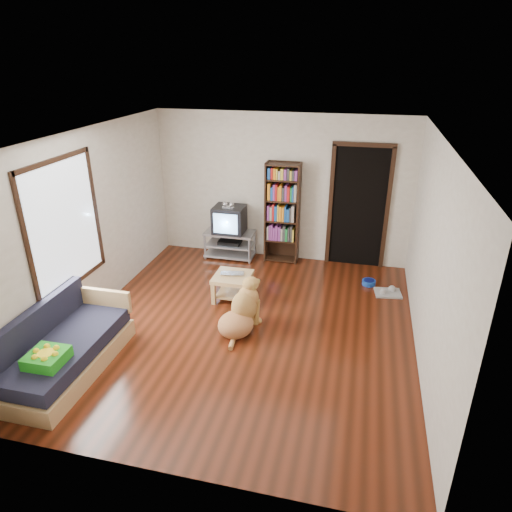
% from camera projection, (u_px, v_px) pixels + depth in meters
% --- Properties ---
extents(ground, '(5.00, 5.00, 0.00)m').
position_uv_depth(ground, '(246.00, 327.00, 6.34)').
color(ground, '#541E0E').
rests_on(ground, ground).
extents(ceiling, '(5.00, 5.00, 0.00)m').
position_uv_depth(ceiling, '(244.00, 137.00, 5.28)').
color(ceiling, white).
rests_on(ceiling, ground).
extents(wall_back, '(4.50, 0.00, 4.50)m').
position_uv_depth(wall_back, '(282.00, 189.00, 8.03)').
color(wall_back, beige).
rests_on(wall_back, ground).
extents(wall_front, '(4.50, 0.00, 4.50)m').
position_uv_depth(wall_front, '(165.00, 357.00, 3.59)').
color(wall_front, beige).
rests_on(wall_front, ground).
extents(wall_left, '(0.00, 5.00, 5.00)m').
position_uv_depth(wall_left, '(88.00, 226.00, 6.29)').
color(wall_left, beige).
rests_on(wall_left, ground).
extents(wall_right, '(0.00, 5.00, 5.00)m').
position_uv_depth(wall_right, '(431.00, 258.00, 5.33)').
color(wall_right, beige).
rests_on(wall_right, ground).
extents(green_cushion, '(0.40, 0.40, 0.13)m').
position_uv_depth(green_cushion, '(47.00, 358.00, 4.91)').
color(green_cushion, green).
rests_on(green_cushion, sofa).
extents(laptop, '(0.40, 0.30, 0.03)m').
position_uv_depth(laptop, '(232.00, 275.00, 6.89)').
color(laptop, silver).
rests_on(laptop, coffee_table).
extents(dog_bowl, '(0.22, 0.22, 0.08)m').
position_uv_depth(dog_bowl, '(369.00, 282.00, 7.49)').
color(dog_bowl, '#163C98').
rests_on(dog_bowl, ground).
extents(grey_rag, '(0.44, 0.37, 0.03)m').
position_uv_depth(grey_rag, '(388.00, 293.00, 7.21)').
color(grey_rag, '#A6A6A6').
rests_on(grey_rag, ground).
extents(window, '(0.03, 1.46, 1.70)m').
position_uv_depth(window, '(65.00, 225.00, 5.76)').
color(window, white).
rests_on(window, wall_left).
extents(doorway, '(1.03, 0.05, 2.19)m').
position_uv_depth(doorway, '(359.00, 204.00, 7.79)').
color(doorway, black).
rests_on(doorway, wall_back).
extents(tv_stand, '(0.90, 0.45, 0.50)m').
position_uv_depth(tv_stand, '(230.00, 243.00, 8.42)').
color(tv_stand, '#99999E').
rests_on(tv_stand, ground).
extents(crt_tv, '(0.55, 0.52, 0.58)m').
position_uv_depth(crt_tv, '(230.00, 219.00, 8.24)').
color(crt_tv, black).
rests_on(crt_tv, tv_stand).
extents(bookshelf, '(0.60, 0.30, 1.80)m').
position_uv_depth(bookshelf, '(282.00, 208.00, 8.00)').
color(bookshelf, black).
rests_on(bookshelf, ground).
extents(sofa, '(0.80, 1.80, 0.80)m').
position_uv_depth(sofa, '(64.00, 351.00, 5.41)').
color(sofa, tan).
rests_on(sofa, ground).
extents(coffee_table, '(0.55, 0.55, 0.40)m').
position_uv_depth(coffee_table, '(233.00, 282.00, 6.97)').
color(coffee_table, '#D9B96F').
rests_on(coffee_table, ground).
extents(dog, '(0.63, 0.91, 0.75)m').
position_uv_depth(dog, '(242.00, 312.00, 6.18)').
color(dog, '#B67446').
rests_on(dog, ground).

